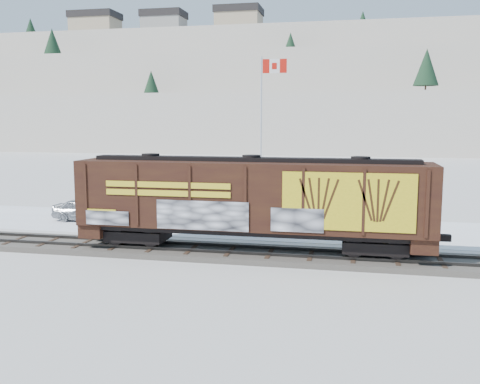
% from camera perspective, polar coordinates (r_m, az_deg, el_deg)
% --- Properties ---
extents(ground, '(500.00, 500.00, 0.00)m').
position_cam_1_polar(ground, '(27.56, -5.04, -6.55)').
color(ground, white).
rests_on(ground, ground).
extents(rail_track, '(50.00, 3.40, 0.43)m').
position_cam_1_polar(rail_track, '(27.53, -5.04, -6.26)').
color(rail_track, '#59544C').
rests_on(rail_track, ground).
extents(parking_strip, '(40.00, 8.00, 0.03)m').
position_cam_1_polar(parking_strip, '(34.62, -1.43, -3.55)').
color(parking_strip, white).
rests_on(parking_strip, ground).
extents(hillside, '(360.00, 110.00, 93.00)m').
position_cam_1_polar(hillside, '(165.69, 9.29, 10.26)').
color(hillside, white).
rests_on(hillside, ground).
extents(hopper_railcar, '(17.33, 3.06, 4.54)m').
position_cam_1_polar(hopper_railcar, '(26.26, 1.21, -0.67)').
color(hopper_railcar, black).
rests_on(hopper_railcar, rail_track).
extents(flagpole, '(2.30, 0.90, 11.31)m').
position_cam_1_polar(flagpole, '(39.60, 2.40, 3.93)').
color(flagpole, silver).
rests_on(flagpole, ground).
extents(car_silver, '(4.43, 1.87, 1.49)m').
position_cam_1_polar(car_silver, '(37.37, -16.17, -1.83)').
color(car_silver, '#A3A5AA').
rests_on(car_silver, parking_strip).
extents(car_white, '(4.24, 2.58, 1.32)m').
position_cam_1_polar(car_white, '(34.31, 4.41, -2.53)').
color(car_white, white).
rests_on(car_white, parking_strip).
extents(car_dark, '(5.44, 3.34, 1.47)m').
position_cam_1_polar(car_dark, '(33.22, 0.49, -2.71)').
color(car_dark, black).
rests_on(car_dark, parking_strip).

